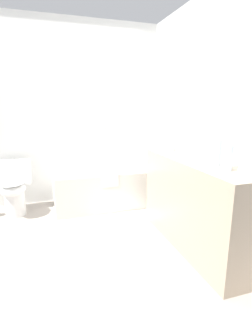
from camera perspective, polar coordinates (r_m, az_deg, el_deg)
The scene contains 18 objects.
ground_plane at distance 2.89m, azimuth -11.86°, elevation -15.52°, with size 4.00×4.00×0.00m, color #9E9389.
wall_back_tiled at distance 3.88m, azimuth -14.97°, elevation 11.60°, with size 3.40×0.10×2.58m, color silver.
wall_right_mirror at distance 3.08m, azimuth 17.37°, elevation 11.05°, with size 0.10×2.99×2.58m, color silver.
bathtub at distance 3.73m, azimuth -3.39°, elevation -3.76°, with size 1.61×0.75×1.15m.
toilet at distance 3.65m, azimuth -23.67°, elevation -4.04°, with size 0.40×0.55×0.71m.
vanity_counter at distance 2.69m, azimuth 16.18°, elevation -7.63°, with size 0.53×1.52×0.89m, color tan.
sink_basin at distance 2.55m, azimuth 16.87°, elevation 2.40°, with size 0.29×0.29×0.07m, color white.
sink_faucet at distance 2.65m, azimuth 19.93°, elevation 2.47°, with size 0.13×0.15×0.06m.
water_bottle_0 at distance 2.88m, azimuth 12.43°, elevation 5.29°, with size 0.07×0.07×0.22m.
water_bottle_1 at distance 2.78m, azimuth 13.67°, elevation 5.17°, with size 0.06×0.06×0.25m.
water_bottle_3 at distance 2.25m, azimuth 21.45°, elevation 2.75°, with size 0.06×0.06×0.25m.
water_bottle_4 at distance 2.31m, azimuth 19.73°, elevation 3.23°, with size 0.07×0.07×0.25m.
water_bottle_5 at distance 2.18m, azimuth 22.06°, elevation 2.11°, with size 0.06×0.06×0.23m.
drinking_glass_0 at distance 2.19m, azimuth 24.78°, elevation 0.38°, with size 0.08×0.08×0.10m, color white.
drinking_glass_1 at distance 3.10m, azimuth 10.07°, elevation 4.82°, with size 0.07×0.07×0.08m, color white.
drinking_glass_2 at distance 2.71m, azimuth 14.79°, elevation 3.43°, with size 0.07×0.07×0.09m, color white.
drinking_glass_3 at distance 3.00m, azimuth 9.97°, elevation 4.69°, with size 0.08×0.08×0.10m, color white.
bath_mat at distance 3.32m, azimuth 0.17°, elevation -11.14°, with size 0.69×0.34×0.01m, color white.
Camera 1 is at (-0.21, -2.53, 1.39)m, focal length 27.27 mm.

